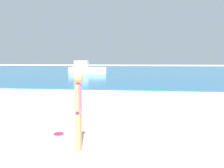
# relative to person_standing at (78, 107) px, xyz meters

# --- Properties ---
(water) EXTENTS (160.00, 60.00, 0.06)m
(water) POSITION_rel_person_standing_xyz_m (0.19, 39.96, -0.88)
(water) COLOR #1E6B9E
(water) RESTS_ON ground
(person_standing) EXTENTS (0.21, 0.37, 1.60)m
(person_standing) POSITION_rel_person_standing_xyz_m (0.00, 0.00, 0.00)
(person_standing) COLOR tan
(person_standing) RESTS_ON ground
(frisbee) EXTENTS (0.25, 0.25, 0.03)m
(frisbee) POSITION_rel_person_standing_xyz_m (-0.80, 0.99, -0.90)
(frisbee) COLOR #E51E4C
(frisbee) RESTS_ON ground
(boat_near) EXTENTS (5.15, 1.75, 1.74)m
(boat_near) POSITION_rel_person_standing_xyz_m (-6.67, 27.85, -0.25)
(boat_near) COLOR white
(boat_near) RESTS_ON water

